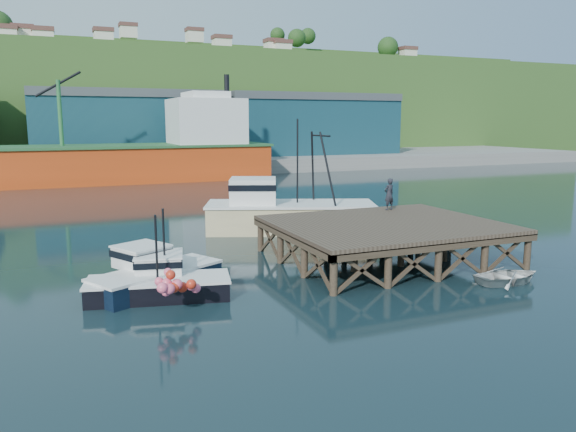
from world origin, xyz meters
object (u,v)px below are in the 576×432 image
boat_black (159,281)px  trawler (287,209)px  boat_navy (153,273)px  dinghy (508,276)px  dockworker (389,194)px

boat_black → trawler: 15.85m
boat_navy → trawler: size_ratio=0.53×
dinghy → dockworker: size_ratio=1.70×
trawler → dinghy: trawler is taller
boat_navy → boat_black: 1.18m
trawler → boat_black: bearing=-112.4°
boat_navy → trawler: bearing=15.1°
boat_navy → dinghy: (15.87, -5.64, -0.43)m
dinghy → dockworker: bearing=4.7°
trawler → dockworker: bearing=-31.4°
dinghy → dockworker: (-0.36, 9.94, 2.77)m
boat_black → dockworker: 16.57m
boat_navy → dinghy: size_ratio=1.92×
dinghy → boat_black: bearing=76.9°
dockworker → boat_navy: bearing=3.9°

